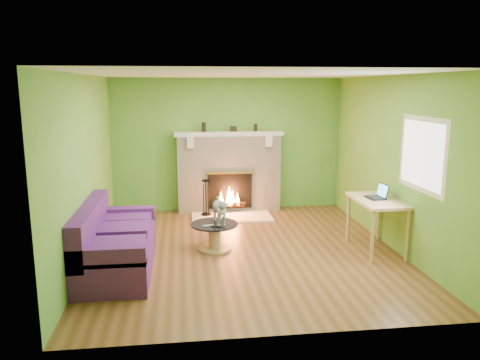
# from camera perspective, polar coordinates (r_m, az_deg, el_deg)

# --- Properties ---
(floor) EXTENTS (5.00, 5.00, 0.00)m
(floor) POSITION_cam_1_polar(r_m,az_deg,el_deg) (7.15, 0.59, -8.54)
(floor) COLOR brown
(floor) RESTS_ON ground
(ceiling) EXTENTS (5.00, 5.00, 0.00)m
(ceiling) POSITION_cam_1_polar(r_m,az_deg,el_deg) (6.73, 0.64, 12.77)
(ceiling) COLOR white
(ceiling) RESTS_ON wall_back
(wall_back) EXTENTS (5.00, 0.00, 5.00)m
(wall_back) POSITION_cam_1_polar(r_m,az_deg,el_deg) (9.28, -1.49, 4.32)
(wall_back) COLOR #518F2E
(wall_back) RESTS_ON floor
(wall_front) EXTENTS (5.00, 0.00, 5.00)m
(wall_front) POSITION_cam_1_polar(r_m,az_deg,el_deg) (4.41, 5.03, -3.55)
(wall_front) COLOR #518F2E
(wall_front) RESTS_ON floor
(wall_left) EXTENTS (0.00, 5.00, 5.00)m
(wall_left) POSITION_cam_1_polar(r_m,az_deg,el_deg) (6.89, -18.26, 1.31)
(wall_left) COLOR #518F2E
(wall_left) RESTS_ON floor
(wall_right) EXTENTS (0.00, 5.00, 5.00)m
(wall_right) POSITION_cam_1_polar(r_m,az_deg,el_deg) (7.47, 18.00, 2.06)
(wall_right) COLOR #518F2E
(wall_right) RESTS_ON floor
(window_frame) EXTENTS (0.00, 1.20, 1.20)m
(window_frame) POSITION_cam_1_polar(r_m,az_deg,el_deg) (6.63, 21.32, 2.92)
(window_frame) COLOR silver
(window_frame) RESTS_ON wall_right
(window_pane) EXTENTS (0.00, 1.06, 1.06)m
(window_pane) POSITION_cam_1_polar(r_m,az_deg,el_deg) (6.63, 21.26, 2.92)
(window_pane) COLOR white
(window_pane) RESTS_ON wall_right
(fireplace) EXTENTS (2.10, 0.46, 1.58)m
(fireplace) POSITION_cam_1_polar(r_m,az_deg,el_deg) (9.18, -1.35, 0.91)
(fireplace) COLOR beige
(fireplace) RESTS_ON floor
(hearth) EXTENTS (1.50, 0.75, 0.03)m
(hearth) POSITION_cam_1_polar(r_m,az_deg,el_deg) (8.85, -0.99, -4.52)
(hearth) COLOR beige
(hearth) RESTS_ON floor
(mantel) EXTENTS (2.10, 0.28, 0.08)m
(mantel) POSITION_cam_1_polar(r_m,az_deg,el_deg) (9.05, -1.36, 5.67)
(mantel) COLOR beige
(mantel) RESTS_ON fireplace
(sofa) EXTENTS (0.90, 2.00, 0.90)m
(sofa) POSITION_cam_1_polar(r_m,az_deg,el_deg) (6.57, -15.19, -7.58)
(sofa) COLOR #4E1A64
(sofa) RESTS_ON floor
(coffee_table) EXTENTS (0.72, 0.72, 0.41)m
(coffee_table) POSITION_cam_1_polar(r_m,az_deg,el_deg) (7.13, -3.12, -6.65)
(coffee_table) COLOR tan
(coffee_table) RESTS_ON floor
(desk) EXTENTS (0.62, 1.07, 0.79)m
(desk) POSITION_cam_1_polar(r_m,az_deg,el_deg) (7.24, 16.39, -3.00)
(desk) COLOR tan
(desk) RESTS_ON floor
(cat) EXTENTS (0.31, 0.67, 0.40)m
(cat) POSITION_cam_1_polar(r_m,az_deg,el_deg) (7.08, -2.54, -3.63)
(cat) COLOR #5D5D61
(cat) RESTS_ON coffee_table
(remote_silver) EXTENTS (0.18, 0.08, 0.02)m
(remote_silver) POSITION_cam_1_polar(r_m,az_deg,el_deg) (6.95, -3.89, -5.56)
(remote_silver) COLOR gray
(remote_silver) RESTS_ON coffee_table
(remote_black) EXTENTS (0.16, 0.09, 0.02)m
(remote_black) POSITION_cam_1_polar(r_m,az_deg,el_deg) (6.90, -2.87, -5.68)
(remote_black) COLOR black
(remote_black) RESTS_ON coffee_table
(laptop) EXTENTS (0.28, 0.32, 0.22)m
(laptop) POSITION_cam_1_polar(r_m,az_deg,el_deg) (7.23, 16.18, -1.31)
(laptop) COLOR black
(laptop) RESTS_ON desk
(fire_tools) EXTENTS (0.19, 0.19, 0.69)m
(fire_tools) POSITION_cam_1_polar(r_m,az_deg,el_deg) (8.87, -4.17, -2.10)
(fire_tools) COLOR black
(fire_tools) RESTS_ON hearth
(mantel_vase_left) EXTENTS (0.08, 0.08, 0.18)m
(mantel_vase_left) POSITION_cam_1_polar(r_m,az_deg,el_deg) (9.03, -4.44, 6.46)
(mantel_vase_left) COLOR black
(mantel_vase_left) RESTS_ON mantel
(mantel_vase_right) EXTENTS (0.07, 0.07, 0.14)m
(mantel_vase_right) POSITION_cam_1_polar(r_m,az_deg,el_deg) (9.14, 1.92, 6.41)
(mantel_vase_right) COLOR black
(mantel_vase_right) RESTS_ON mantel
(mantel_box) EXTENTS (0.12, 0.08, 0.10)m
(mantel_box) POSITION_cam_1_polar(r_m,az_deg,el_deg) (9.08, -0.81, 6.26)
(mantel_box) COLOR black
(mantel_box) RESTS_ON mantel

